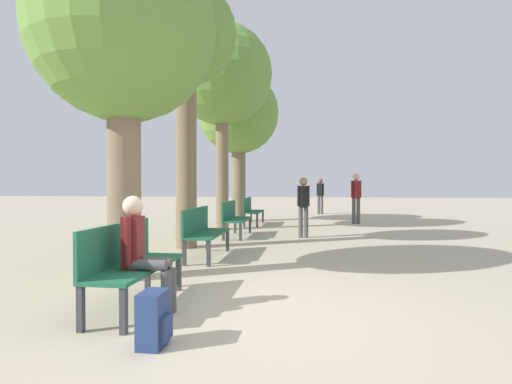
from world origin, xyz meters
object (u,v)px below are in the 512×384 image
pedestrian_mid (356,195)px  bench_row_3 (251,209)px  tree_row_0 (123,34)px  pedestrian_far (303,203)px  bench_row_1 (203,229)px  backpack (154,319)px  tree_row_3 (239,115)px  pedestrian_near (320,194)px  tree_row_2 (222,76)px  person_seated (143,250)px  bench_row_2 (234,216)px  bench_row_0 (129,259)px  tree_row_1 (186,42)px

pedestrian_mid → bench_row_3: bearing=-164.9°
tree_row_0 → pedestrian_far: 6.11m
pedestrian_mid → pedestrian_far: bearing=-114.0°
bench_row_1 → pedestrian_mid: 7.97m
tree_row_0 → pedestrian_far: bearing=62.9°
bench_row_3 → backpack: bench_row_3 is taller
tree_row_3 → pedestrian_near: bearing=52.9°
bench_row_3 → tree_row_2: size_ratio=0.26×
tree_row_0 → tree_row_3: bearing=90.0°
person_seated → backpack: (0.45, -0.82, -0.45)m
pedestrian_near → pedestrian_far: bearing=-94.2°
tree_row_2 → backpack: tree_row_2 is taller
bench_row_3 → person_seated: bearing=-88.5°
bench_row_2 → bench_row_3: (0.00, 3.06, 0.00)m
bench_row_1 → bench_row_3: size_ratio=1.00×
bench_row_3 → pedestrian_near: size_ratio=0.97×
bench_row_1 → tree_row_3: 8.28m
tree_row_2 → pedestrian_mid: bearing=29.3°
pedestrian_near → pedestrian_mid: 4.69m
person_seated → backpack: person_seated is taller
bench_row_3 → bench_row_0: bearing=-90.0°
bench_row_0 → bench_row_3: bearing=90.0°
bench_row_3 → pedestrian_near: 6.06m
bench_row_0 → tree_row_0: size_ratio=0.33×
tree_row_3 → pedestrian_mid: tree_row_3 is taller
person_seated → bench_row_2: bearing=92.2°
bench_row_0 → pedestrian_near: pedestrian_near is taller
tree_row_0 → pedestrian_mid: bearing=64.3°
tree_row_3 → person_seated: tree_row_3 is taller
tree_row_0 → backpack: (1.37, -2.28, -3.32)m
bench_row_0 → tree_row_1: 5.78m
tree_row_1 → pedestrian_far: 4.78m
pedestrian_far → tree_row_1: bearing=-141.6°
bench_row_0 → bench_row_1: same height
bench_row_0 → person_seated: size_ratio=1.30×
tree_row_0 → pedestrian_far: size_ratio=3.17×
person_seated → pedestrian_near: 15.05m
person_seated → pedestrian_far: pedestrian_far is taller
bench_row_0 → tree_row_2: size_ratio=0.26×
bench_row_1 → tree_row_3: tree_row_3 is taller
bench_row_0 → pedestrian_near: bearing=80.5°
bench_row_1 → tree_row_0: (-0.68, -1.78, 3.01)m
bench_row_1 → bench_row_2: size_ratio=1.00×
bench_row_0 → tree_row_1: tree_row_1 is taller
bench_row_1 → person_seated: person_seated is taller
pedestrian_far → pedestrian_near: bearing=85.8°
backpack → bench_row_2: bearing=95.6°
backpack → pedestrian_near: 15.82m
backpack → pedestrian_near: (1.76, 15.70, 0.73)m
bench_row_3 → person_seated: 9.36m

